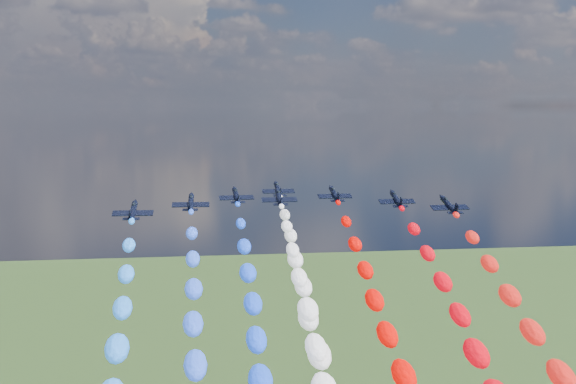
{
  "coord_description": "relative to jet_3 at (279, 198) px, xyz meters",
  "views": [
    {
      "loc": [
        -22.36,
        -158.76,
        112.53
      ],
      "look_at": [
        0.0,
        4.0,
        93.61
      ],
      "focal_mm": 46.69,
      "sensor_mm": 36.0,
      "label": 1
    }
  ],
  "objects": [
    {
      "name": "jet_6",
      "position": [
        25.76,
        -6.75,
        0.0
      ],
      "size": [
        8.17,
        11.11,
        5.55
      ],
      "primitive_type": null,
      "rotation": [
        0.31,
        0.0,
        -0.01
      ],
      "color": "black"
    },
    {
      "name": "jet_3",
      "position": [
        0.0,
        0.0,
        0.0
      ],
      "size": [
        8.24,
        11.16,
        5.55
      ],
      "primitive_type": null,
      "rotation": [
        0.31,
        0.0,
        -0.02
      ],
      "color": "black"
    },
    {
      "name": "jet_5",
      "position": [
        13.9,
        4.83,
        0.0
      ],
      "size": [
        8.38,
        11.26,
        5.55
      ],
      "primitive_type": null,
      "rotation": [
        0.31,
        0.0,
        0.03
      ],
      "color": "black"
    },
    {
      "name": "jet_4",
      "position": [
        1.85,
        17.0,
        0.0
      ],
      "size": [
        8.38,
        11.26,
        5.55
      ],
      "primitive_type": null,
      "rotation": [
        0.31,
        0.0,
        0.03
      ],
      "color": "black"
    },
    {
      "name": "jet_1",
      "position": [
        -20.13,
        -5.93,
        0.0
      ],
      "size": [
        8.63,
        11.43,
        5.55
      ],
      "primitive_type": null,
      "rotation": [
        0.31,
        0.0,
        -0.05
      ],
      "color": "black"
    },
    {
      "name": "jet_2",
      "position": [
        -9.45,
        5.25,
        0.0
      ],
      "size": [
        8.61,
        11.42,
        5.55
      ],
      "primitive_type": null,
      "rotation": [
        0.31,
        0.0,
        0.05
      ],
      "color": "black"
    },
    {
      "name": "jet_0",
      "position": [
        -31.71,
        -17.46,
        0.0
      ],
      "size": [
        8.59,
        11.41,
        5.55
      ],
      "primitive_type": null,
      "rotation": [
        0.31,
        0.0,
        -0.05
      ],
      "color": "black"
    },
    {
      "name": "jet_7",
      "position": [
        34.02,
        -17.97,
        0.0
      ],
      "size": [
        8.62,
        11.43,
        5.55
      ],
      "primitive_type": null,
      "rotation": [
        0.31,
        0.0,
        0.05
      ],
      "color": "black"
    }
  ]
}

